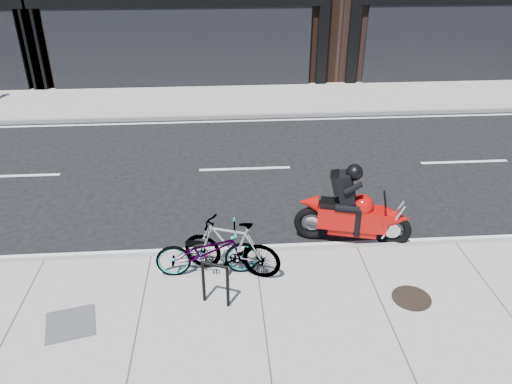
{
  "coord_description": "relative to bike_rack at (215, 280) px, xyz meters",
  "views": [
    {
      "loc": [
        -0.56,
        -9.93,
        5.71
      ],
      "look_at": [
        0.08,
        -0.99,
        0.9
      ],
      "focal_mm": 35.0,
      "sensor_mm": 36.0,
      "label": 1
    }
  ],
  "objects": [
    {
      "name": "utility_grate",
      "position": [
        -2.31,
        -0.34,
        -0.47
      ],
      "size": [
        0.91,
        0.91,
        0.02
      ],
      "primitive_type": "cube",
      "rotation": [
        0.0,
        0.0,
        0.24
      ],
      "color": "#4C4C4E",
      "rests_on": "sidewalk_near"
    },
    {
      "name": "ground",
      "position": [
        0.76,
        3.43,
        -0.6
      ],
      "size": [
        120.0,
        120.0,
        0.0
      ],
      "primitive_type": "plane",
      "color": "black",
      "rests_on": "ground"
    },
    {
      "name": "sidewalk_far",
      "position": [
        0.76,
        11.18,
        -0.54
      ],
      "size": [
        60.0,
        3.5,
        0.13
      ],
      "primitive_type": "cube",
      "color": "gray",
      "rests_on": "ground"
    },
    {
      "name": "bike_rack",
      "position": [
        0.0,
        0.0,
        0.0
      ],
      "size": [
        0.45,
        0.22,
        0.81
      ],
      "rotation": [
        0.0,
        0.0,
        -0.39
      ],
      "color": "black",
      "rests_on": "sidewalk_near"
    },
    {
      "name": "motorcycle",
      "position": [
        2.82,
        1.8,
        0.1
      ],
      "size": [
        2.3,
        1.0,
        1.74
      ],
      "rotation": [
        0.0,
        0.0,
        -0.25
      ],
      "color": "black",
      "rests_on": "ground"
    },
    {
      "name": "bicycle_front",
      "position": [
        -0.14,
        0.83,
        0.01
      ],
      "size": [
        1.86,
        0.68,
        0.97
      ],
      "primitive_type": "imported",
      "rotation": [
        0.0,
        0.0,
        1.59
      ],
      "color": "gray",
      "rests_on": "sidewalk_near"
    },
    {
      "name": "manhole_cover",
      "position": [
        3.3,
        -0.13,
        -0.47
      ],
      "size": [
        0.87,
        0.87,
        0.02
      ],
      "primitive_type": "cylinder",
      "rotation": [
        0.0,
        0.0,
        0.42
      ],
      "color": "black",
      "rests_on": "sidewalk_near"
    },
    {
      "name": "bicycle_rear",
      "position": [
        0.29,
        0.83,
        0.07
      ],
      "size": [
        1.87,
        1.11,
        1.09
      ],
      "primitive_type": "imported",
      "rotation": [
        0.0,
        0.0,
        4.36
      ],
      "color": "gray",
      "rests_on": "sidewalk_near"
    },
    {
      "name": "sidewalk_near",
      "position": [
        0.76,
        -1.57,
        -0.54
      ],
      "size": [
        60.0,
        6.0,
        0.13
      ],
      "primitive_type": "cube",
      "color": "gray",
      "rests_on": "ground"
    }
  ]
}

